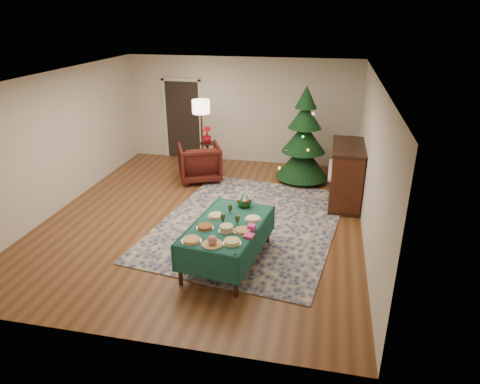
% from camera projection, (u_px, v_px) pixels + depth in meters
% --- Properties ---
extents(room_shell, '(7.00, 7.00, 7.00)m').
position_uv_depth(room_shell, '(203.00, 151.00, 7.92)').
color(room_shell, '#593319').
rests_on(room_shell, ground).
extents(doorway, '(1.08, 0.04, 2.16)m').
position_uv_depth(doorway, '(183.00, 118.00, 11.45)').
color(doorway, black).
rests_on(doorway, ground).
extents(rug, '(3.74, 4.60, 0.02)m').
position_uv_depth(rug, '(249.00, 223.00, 8.17)').
color(rug, '#131E48').
rests_on(rug, ground).
extents(buffet_table, '(1.28, 1.91, 0.69)m').
position_uv_depth(buffet_table, '(228.00, 232.00, 6.70)').
color(buffet_table, black).
rests_on(buffet_table, ground).
extents(platter_0, '(0.29, 0.29, 0.04)m').
position_uv_depth(platter_0, '(191.00, 240.00, 6.15)').
color(platter_0, silver).
rests_on(platter_0, buffet_table).
extents(platter_1, '(0.31, 0.31, 0.15)m').
position_uv_depth(platter_1, '(212.00, 241.00, 6.03)').
color(platter_1, silver).
rests_on(platter_1, buffet_table).
extents(platter_2, '(0.27, 0.27, 0.06)m').
position_uv_depth(platter_2, '(232.00, 242.00, 6.08)').
color(platter_2, silver).
rests_on(platter_2, buffet_table).
extents(platter_3, '(0.27, 0.27, 0.05)m').
position_uv_depth(platter_3, '(205.00, 227.00, 6.51)').
color(platter_3, silver).
rests_on(platter_3, buffet_table).
extents(platter_4, '(0.24, 0.24, 0.09)m').
position_uv_depth(platter_4, '(226.00, 229.00, 6.41)').
color(platter_4, silver).
rests_on(platter_4, buffet_table).
extents(platter_5, '(0.28, 0.28, 0.04)m').
position_uv_depth(platter_5, '(243.00, 230.00, 6.42)').
color(platter_5, silver).
rests_on(platter_5, buffet_table).
extents(platter_6, '(0.27, 0.27, 0.05)m').
position_uv_depth(platter_6, '(216.00, 216.00, 6.86)').
color(platter_6, silver).
rests_on(platter_6, buffet_table).
extents(platter_7, '(0.26, 0.26, 0.04)m').
position_uv_depth(platter_7, '(253.00, 219.00, 6.78)').
color(platter_7, silver).
rests_on(platter_7, buffet_table).
extents(goblet_0, '(0.07, 0.07, 0.16)m').
position_uv_depth(goblet_0, '(230.00, 209.00, 6.95)').
color(goblet_0, '#2D471E').
rests_on(goblet_0, buffet_table).
extents(goblet_1, '(0.07, 0.07, 0.16)m').
position_uv_depth(goblet_1, '(237.00, 220.00, 6.59)').
color(goblet_1, '#2D471E').
rests_on(goblet_1, buffet_table).
extents(goblet_2, '(0.07, 0.07, 0.16)m').
position_uv_depth(goblet_2, '(223.00, 218.00, 6.64)').
color(goblet_2, '#2D471E').
rests_on(goblet_2, buffet_table).
extents(napkin_stack, '(0.16, 0.16, 0.04)m').
position_uv_depth(napkin_stack, '(249.00, 236.00, 6.26)').
color(napkin_stack, '#DA3C7C').
rests_on(napkin_stack, buffet_table).
extents(gift_box, '(0.13, 0.13, 0.09)m').
position_uv_depth(gift_box, '(251.00, 227.00, 6.44)').
color(gift_box, '#E43F9E').
rests_on(gift_box, buffet_table).
extents(centerpiece, '(0.25, 0.25, 0.29)m').
position_uv_depth(centerpiece, '(244.00, 200.00, 7.19)').
color(centerpiece, '#1E4C1E').
rests_on(centerpiece, buffet_table).
extents(armchair, '(1.21, 1.18, 0.96)m').
position_uv_depth(armchair, '(200.00, 161.00, 10.09)').
color(armchair, '#3D120D').
rests_on(armchair, ground).
extents(floor_lamp, '(0.43, 0.43, 1.77)m').
position_uv_depth(floor_lamp, '(201.00, 111.00, 10.36)').
color(floor_lamp, '#A57F3F').
rests_on(floor_lamp, ground).
extents(side_table, '(0.37, 0.37, 0.66)m').
position_uv_depth(side_table, '(208.00, 156.00, 10.95)').
color(side_table, black).
rests_on(side_table, ground).
extents(potted_plant, '(0.24, 0.42, 0.24)m').
position_uv_depth(potted_plant, '(207.00, 138.00, 10.77)').
color(potted_plant, '#B00C16').
rests_on(potted_plant, side_table).
extents(christmas_tree, '(1.41, 1.41, 2.24)m').
position_uv_depth(christmas_tree, '(304.00, 140.00, 9.83)').
color(christmas_tree, black).
rests_on(christmas_tree, ground).
extents(piano, '(0.70, 1.46, 1.26)m').
position_uv_depth(piano, '(346.00, 175.00, 8.83)').
color(piano, black).
rests_on(piano, ground).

